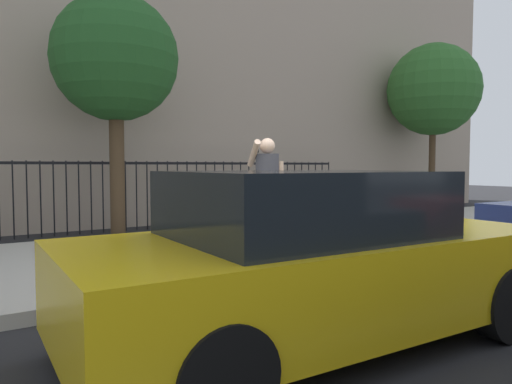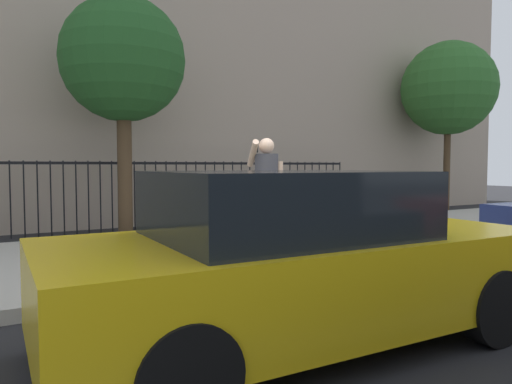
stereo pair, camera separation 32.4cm
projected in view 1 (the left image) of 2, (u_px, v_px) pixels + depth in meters
ground_plane at (284, 284)px, 5.99m from camera, size 60.00×60.00×0.00m
sidewalk at (205, 252)px, 7.83m from camera, size 28.00×4.40×0.15m
iron_fence at (131, 186)px, 10.87m from camera, size 12.03×0.04×1.60m
taxi_yellow at (315, 260)px, 4.00m from camera, size 4.25×1.95×1.45m
pedestrian_on_phone at (269, 188)px, 6.89m from camera, size 0.72×0.54×1.74m
street_bench at (371, 202)px, 11.11m from camera, size 1.60×0.45×0.95m
street_tree_mid at (433, 90)px, 15.40m from camera, size 2.95×2.95×5.43m
street_tree_far at (115, 60)px, 9.61m from camera, size 2.55×2.55×4.95m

